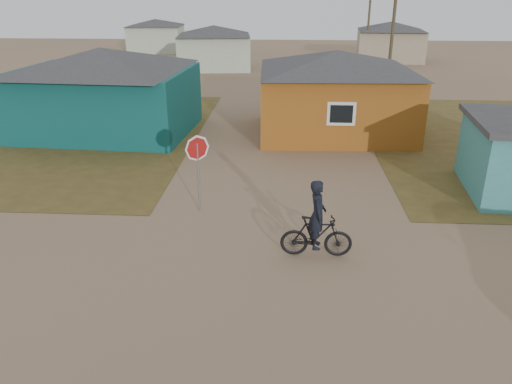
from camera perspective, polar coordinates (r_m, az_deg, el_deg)
ground at (r=11.81m, az=2.26°, el=-11.51°), size 120.00×120.00×0.00m
house_teal at (r=25.25m, az=-17.01°, el=11.11°), size 8.93×7.08×4.00m
house_yellow at (r=24.36m, az=9.06°, el=11.29°), size 7.72×6.76×3.90m
house_pale_west at (r=44.48m, az=-4.79°, el=16.23°), size 7.04×6.15×3.60m
house_beige_east at (r=51.00m, az=15.11°, el=16.36°), size 6.95×6.05×3.60m
house_pale_north at (r=57.76m, az=-11.35°, el=17.20°), size 6.28×5.81×3.40m
utility_pole_near at (r=32.53m, az=15.35°, el=17.34°), size 1.40×0.20×8.00m
utility_pole_far at (r=48.43m, az=12.79°, el=18.99°), size 1.40×0.20×8.00m
stop_sign at (r=15.29m, az=-6.70°, el=4.09°), size 0.79×0.24×2.48m
cyclist at (r=13.05m, az=6.95°, el=-4.23°), size 1.88×0.68×2.12m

